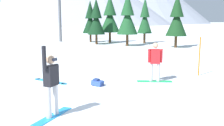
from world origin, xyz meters
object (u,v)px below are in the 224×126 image
object	(u,v)px
backpack_blue	(98,83)
ski_lift_tower	(59,1)
snowboarder_midground	(155,61)
trail_marker_pole	(199,57)
pine_tree_young	(127,17)
loose_snowboard_far_spare	(50,81)
pine_tree_slender	(177,18)
snowboarder_foreground	(51,84)
pine_tree_twin	(110,17)
pine_tree_broad	(90,20)
pine_tree_tall	(96,19)
pine_tree_short	(145,18)

from	to	relation	value
backpack_blue	ski_lift_tower	bearing A→B (deg)	99.05
snowboarder_midground	trail_marker_pole	xyz separation A→B (m)	(2.46, 0.98, 0.03)
ski_lift_tower	pine_tree_young	bearing A→B (deg)	-40.79
loose_snowboard_far_spare	backpack_blue	size ratio (longest dim) A/B	2.95
backpack_blue	pine_tree_slender	size ratio (longest dim) A/B	0.11
snowboarder_foreground	pine_tree_young	size ratio (longest dim) A/B	0.36
backpack_blue	pine_tree_twin	size ratio (longest dim) A/B	0.10
pine_tree_slender	pine_tree_young	size ratio (longest dim) A/B	0.94
pine_tree_broad	loose_snowboard_far_spare	bearing A→B (deg)	-96.14
snowboarder_midground	pine_tree_tall	xyz separation A→B (m)	(-1.73, 17.90, 1.87)
pine_tree_broad	pine_tree_slender	bearing A→B (deg)	-41.75
snowboarder_foreground	pine_tree_twin	world-z (taller)	pine_tree_twin
snowboarder_foreground	loose_snowboard_far_spare	xyz separation A→B (m)	(-0.62, 4.14, -0.92)
pine_tree_short	pine_tree_slender	world-z (taller)	pine_tree_short
backpack_blue	pine_tree_tall	xyz separation A→B (m)	(0.79, 18.33, 2.65)
snowboarder_foreground	backpack_blue	world-z (taller)	snowboarder_foreground
pine_tree_slender	pine_tree_twin	distance (m)	8.79
snowboarder_midground	pine_tree_broad	bearing A→B (deg)	96.32
pine_tree_broad	pine_tree_twin	size ratio (longest dim) A/B	0.89
loose_snowboard_far_spare	pine_tree_young	world-z (taller)	pine_tree_young
pine_tree_slender	pine_tree_twin	bearing A→B (deg)	132.45
trail_marker_pole	pine_tree_twin	bearing A→B (deg)	97.29
pine_tree_young	ski_lift_tower	xyz separation A→B (m)	(-7.56, 6.52, 2.06)
pine_tree_slender	pine_tree_twin	size ratio (longest dim) A/B	0.92
trail_marker_pole	pine_tree_young	size ratio (longest dim) A/B	0.33
backpack_blue	ski_lift_tower	size ratio (longest dim) A/B	0.06
pine_tree_short	trail_marker_pole	bearing A→B (deg)	-94.97
snowboarder_midground	pine_tree_short	size ratio (longest dim) A/B	0.32
pine_tree_broad	pine_tree_young	size ratio (longest dim) A/B	0.91
snowboarder_midground	pine_tree_short	xyz separation A→B (m)	(4.01, 18.82, 2.00)
backpack_blue	pine_tree_young	bearing A→B (deg)	76.32
snowboarder_midground	pine_tree_slender	size ratio (longest dim) A/B	0.33
loose_snowboard_far_spare	pine_tree_short	bearing A→B (deg)	65.02
pine_tree_short	pine_tree_broad	size ratio (longest dim) A/B	1.05
loose_snowboard_far_spare	pine_tree_short	size ratio (longest dim) A/B	0.31
snowboarder_midground	pine_tree_slender	distance (m)	14.99
pine_tree_short	pine_tree_broad	distance (m)	6.70
loose_snowboard_far_spare	pine_tree_broad	xyz separation A→B (m)	(2.21, 20.51, 2.75)
snowboarder_midground	backpack_blue	world-z (taller)	snowboarder_midground
pine_tree_slender	ski_lift_tower	bearing A→B (deg)	144.36
snowboarder_midground	pine_tree_young	bearing A→B (deg)	84.82
backpack_blue	pine_tree_broad	size ratio (longest dim) A/B	0.11
backpack_blue	pine_tree_twin	distance (m)	20.90
loose_snowboard_far_spare	trail_marker_pole	distance (m)	7.07
pine_tree_short	pine_tree_young	bearing A→B (deg)	-130.04
snowboarder_foreground	pine_tree_slender	bearing A→B (deg)	60.29
pine_tree_tall	pine_tree_twin	distance (m)	2.83
pine_tree_short	pine_tree_slender	size ratio (longest dim) A/B	1.01
trail_marker_pole	snowboarder_midground	bearing A→B (deg)	-158.17
snowboarder_midground	pine_tree_young	xyz separation A→B (m)	(1.43, 15.75, 2.14)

